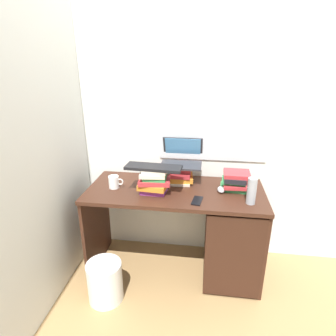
{
  "coord_description": "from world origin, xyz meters",
  "views": [
    {
      "loc": [
        0.22,
        -2.02,
        1.71
      ],
      "look_at": [
        -0.06,
        -0.0,
        0.94
      ],
      "focal_mm": 30.32,
      "sensor_mm": 36.0,
      "label": 1
    }
  ],
  "objects_px": {
    "mug": "(114,182)",
    "cell_phone": "(197,201)",
    "book_stack_side": "(235,181)",
    "wastebasket": "(105,281)",
    "book_stack_keyboard_riser": "(154,181)",
    "keyboard": "(154,167)",
    "laptop": "(182,157)",
    "computer_mouse": "(221,189)",
    "book_stack_tall": "(180,174)",
    "desk": "(218,232)",
    "water_bottle": "(252,191)"
  },
  "relations": [
    {
      "from": "laptop",
      "to": "book_stack_tall",
      "type": "bearing_deg",
      "value": -95.03
    },
    {
      "from": "laptop",
      "to": "cell_phone",
      "type": "xyz_separation_m",
      "value": [
        0.15,
        -0.39,
        -0.19
      ]
    },
    {
      "from": "desk",
      "to": "laptop",
      "type": "xyz_separation_m",
      "value": [
        -0.32,
        0.23,
        0.54
      ]
    },
    {
      "from": "wastebasket",
      "to": "desk",
      "type": "bearing_deg",
      "value": 25.26
    },
    {
      "from": "mug",
      "to": "water_bottle",
      "type": "height_order",
      "value": "water_bottle"
    },
    {
      "from": "water_bottle",
      "to": "computer_mouse",
      "type": "bearing_deg",
      "value": 140.14
    },
    {
      "from": "book_stack_side",
      "to": "wastebasket",
      "type": "bearing_deg",
      "value": -153.08
    },
    {
      "from": "book_stack_keyboard_riser",
      "to": "laptop",
      "type": "relative_size",
      "value": 0.75
    },
    {
      "from": "keyboard",
      "to": "wastebasket",
      "type": "relative_size",
      "value": 1.32
    },
    {
      "from": "book_stack_keyboard_riser",
      "to": "computer_mouse",
      "type": "relative_size",
      "value": 2.4
    },
    {
      "from": "keyboard",
      "to": "water_bottle",
      "type": "distance_m",
      "value": 0.72
    },
    {
      "from": "book_stack_side",
      "to": "mug",
      "type": "height_order",
      "value": "book_stack_side"
    },
    {
      "from": "laptop",
      "to": "wastebasket",
      "type": "bearing_deg",
      "value": -129.08
    },
    {
      "from": "keyboard",
      "to": "cell_phone",
      "type": "bearing_deg",
      "value": -12.38
    },
    {
      "from": "mug",
      "to": "cell_phone",
      "type": "distance_m",
      "value": 0.68
    },
    {
      "from": "laptop",
      "to": "desk",
      "type": "bearing_deg",
      "value": -35.69
    },
    {
      "from": "book_stack_keyboard_riser",
      "to": "keyboard",
      "type": "distance_m",
      "value": 0.11
    },
    {
      "from": "mug",
      "to": "computer_mouse",
      "type": "bearing_deg",
      "value": 2.96
    },
    {
      "from": "desk",
      "to": "cell_phone",
      "type": "distance_m",
      "value": 0.42
    },
    {
      "from": "book_stack_tall",
      "to": "keyboard",
      "type": "distance_m",
      "value": 0.33
    },
    {
      "from": "book_stack_side",
      "to": "cell_phone",
      "type": "bearing_deg",
      "value": -139.69
    },
    {
      "from": "computer_mouse",
      "to": "cell_phone",
      "type": "height_order",
      "value": "computer_mouse"
    },
    {
      "from": "desk",
      "to": "water_bottle",
      "type": "height_order",
      "value": "water_bottle"
    },
    {
      "from": "cell_phone",
      "to": "desk",
      "type": "bearing_deg",
      "value": 50.51
    },
    {
      "from": "mug",
      "to": "cell_phone",
      "type": "height_order",
      "value": "mug"
    },
    {
      "from": "computer_mouse",
      "to": "keyboard",
      "type": "bearing_deg",
      "value": -169.84
    },
    {
      "from": "book_stack_tall",
      "to": "book_stack_keyboard_riser",
      "type": "xyz_separation_m",
      "value": [
        -0.18,
        -0.23,
        0.03
      ]
    },
    {
      "from": "book_stack_keyboard_riser",
      "to": "computer_mouse",
      "type": "bearing_deg",
      "value": 10.05
    },
    {
      "from": "mug",
      "to": "book_stack_tall",
      "type": "bearing_deg",
      "value": 20.01
    },
    {
      "from": "computer_mouse",
      "to": "wastebasket",
      "type": "bearing_deg",
      "value": -153.03
    },
    {
      "from": "book_stack_tall",
      "to": "wastebasket",
      "type": "distance_m",
      "value": 1.01
    },
    {
      "from": "laptop",
      "to": "wastebasket",
      "type": "xyz_separation_m",
      "value": [
        -0.51,
        -0.63,
        -0.8
      ]
    },
    {
      "from": "keyboard",
      "to": "mug",
      "type": "bearing_deg",
      "value": 175.39
    },
    {
      "from": "book_stack_keyboard_riser",
      "to": "wastebasket",
      "type": "height_order",
      "value": "book_stack_keyboard_riser"
    },
    {
      "from": "mug",
      "to": "cell_phone",
      "type": "relative_size",
      "value": 0.88
    },
    {
      "from": "desk",
      "to": "water_bottle",
      "type": "bearing_deg",
      "value": -33.15
    },
    {
      "from": "book_stack_keyboard_riser",
      "to": "cell_phone",
      "type": "bearing_deg",
      "value": -16.36
    },
    {
      "from": "water_bottle",
      "to": "book_stack_side",
      "type": "bearing_deg",
      "value": 112.69
    },
    {
      "from": "water_bottle",
      "to": "wastebasket",
      "type": "relative_size",
      "value": 0.61
    },
    {
      "from": "water_bottle",
      "to": "laptop",
      "type": "bearing_deg",
      "value": 145.27
    },
    {
      "from": "desk",
      "to": "laptop",
      "type": "distance_m",
      "value": 0.67
    },
    {
      "from": "book_stack_side",
      "to": "wastebasket",
      "type": "height_order",
      "value": "book_stack_side"
    },
    {
      "from": "desk",
      "to": "keyboard",
      "type": "relative_size",
      "value": 3.31
    },
    {
      "from": "book_stack_keyboard_riser",
      "to": "cell_phone",
      "type": "xyz_separation_m",
      "value": [
        0.33,
        -0.1,
        -0.09
      ]
    },
    {
      "from": "book_stack_side",
      "to": "cell_phone",
      "type": "height_order",
      "value": "book_stack_side"
    },
    {
      "from": "book_stack_tall",
      "to": "water_bottle",
      "type": "distance_m",
      "value": 0.62
    },
    {
      "from": "book_stack_keyboard_riser",
      "to": "book_stack_side",
      "type": "xyz_separation_m",
      "value": [
        0.62,
        0.14,
        -0.03
      ]
    },
    {
      "from": "laptop",
      "to": "keyboard",
      "type": "distance_m",
      "value": 0.35
    },
    {
      "from": "water_bottle",
      "to": "desk",
      "type": "bearing_deg",
      "value": 146.85
    },
    {
      "from": "computer_mouse",
      "to": "mug",
      "type": "height_order",
      "value": "mug"
    }
  ]
}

